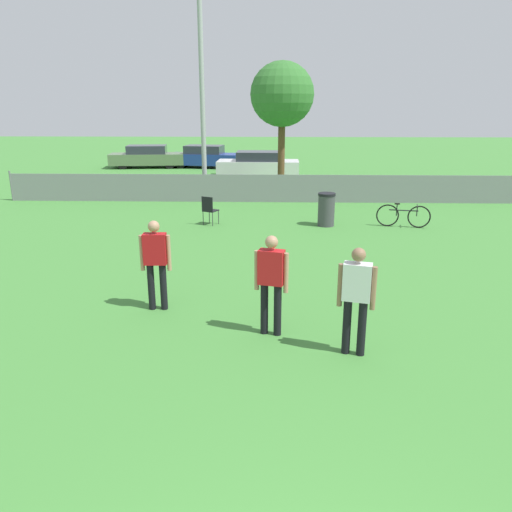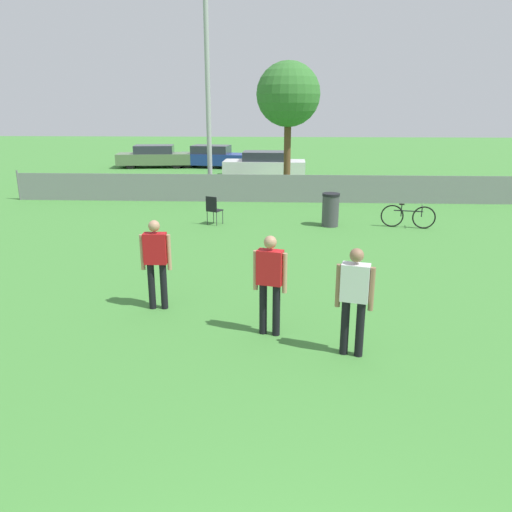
% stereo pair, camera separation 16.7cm
% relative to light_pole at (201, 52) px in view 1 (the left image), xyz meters
% --- Properties ---
extents(fence_backline, '(21.82, 0.07, 1.21)m').
position_rel_light_pole_xyz_m(fence_backline, '(3.17, -1.27, -5.18)').
color(fence_backline, gray).
rests_on(fence_backline, ground_plane).
extents(light_pole, '(0.90, 0.36, 9.89)m').
position_rel_light_pole_xyz_m(light_pole, '(0.00, 0.00, 0.00)').
color(light_pole, '#9E9EA3').
rests_on(light_pole, ground_plane).
extents(tree_near_pole, '(2.88, 2.88, 5.65)m').
position_rel_light_pole_xyz_m(tree_near_pole, '(3.28, 2.51, -1.56)').
color(tree_near_pole, brown).
rests_on(tree_near_pole, ground_plane).
extents(player_defender_red, '(0.56, 0.32, 1.73)m').
position_rel_light_pole_xyz_m(player_defender_red, '(2.85, -13.30, -4.72)').
color(player_defender_red, black).
rests_on(player_defender_red, ground_plane).
extents(player_receiver_white, '(0.56, 0.32, 1.73)m').
position_rel_light_pole_xyz_m(player_receiver_white, '(4.14, -13.97, -4.72)').
color(player_receiver_white, black).
rests_on(player_receiver_white, ground_plane).
extents(player_thrower_red, '(0.58, 0.23, 1.73)m').
position_rel_light_pole_xyz_m(player_thrower_red, '(0.69, -12.28, -4.72)').
color(player_thrower_red, black).
rests_on(player_thrower_red, ground_plane).
extents(folding_chair_sideline, '(0.55, 0.55, 0.94)m').
position_rel_light_pole_xyz_m(folding_chair_sideline, '(0.83, -5.30, -5.19)').
color(folding_chair_sideline, '#333338').
rests_on(folding_chair_sideline, ground_plane).
extents(bicycle_sideline, '(1.66, 0.49, 0.77)m').
position_rel_light_pole_xyz_m(bicycle_sideline, '(7.04, -5.40, -5.36)').
color(bicycle_sideline, black).
rests_on(bicycle_sideline, ground_plane).
extents(trash_bin, '(0.56, 0.56, 1.06)m').
position_rel_light_pole_xyz_m(trash_bin, '(4.60, -5.28, -5.20)').
color(trash_bin, '#3F3F44').
rests_on(trash_bin, ground_plane).
extents(parked_car_olive, '(4.68, 2.21, 1.36)m').
position_rel_light_pole_xyz_m(parked_car_olive, '(-4.87, 9.96, -5.06)').
color(parked_car_olive, black).
rests_on(parked_car_olive, ground_plane).
extents(parked_car_blue, '(4.51, 2.28, 1.35)m').
position_rel_light_pole_xyz_m(parked_car_blue, '(-1.34, 10.09, -5.07)').
color(parked_car_blue, black).
rests_on(parked_car_blue, ground_plane).
extents(parked_car_white, '(4.41, 1.87, 1.34)m').
position_rel_light_pole_xyz_m(parked_car_white, '(2.09, 6.17, -5.07)').
color(parked_car_white, black).
rests_on(parked_car_white, ground_plane).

